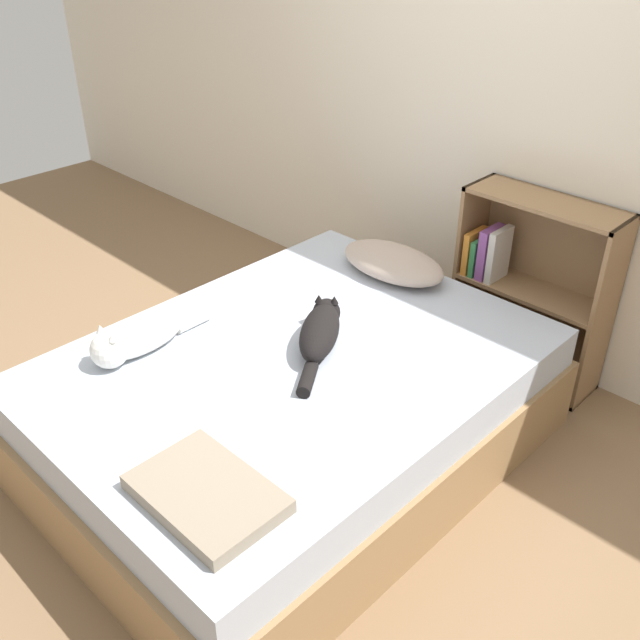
% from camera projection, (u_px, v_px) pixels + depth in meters
% --- Properties ---
extents(ground_plane, '(8.00, 8.00, 0.00)m').
position_uv_depth(ground_plane, '(296.00, 450.00, 3.08)').
color(ground_plane, '#846647').
extents(wall_back, '(8.00, 0.06, 2.50)m').
position_uv_depth(wall_back, '(507.00, 98.00, 3.26)').
color(wall_back, silver).
rests_on(wall_back, ground_plane).
extents(bed, '(1.48, 1.99, 0.50)m').
position_uv_depth(bed, '(295.00, 406.00, 2.95)').
color(bed, '#99754C').
rests_on(bed, ground_plane).
extents(pillow, '(0.55, 0.32, 0.12)m').
position_uv_depth(pillow, '(393.00, 262.00, 3.37)').
color(pillow, '#B29E8E').
rests_on(pillow, bed).
extents(cat_light, '(0.15, 0.55, 0.17)m').
position_uv_depth(cat_light, '(134.00, 341.00, 2.79)').
color(cat_light, white).
rests_on(cat_light, bed).
extents(cat_dark, '(0.39, 0.51, 0.14)m').
position_uv_depth(cat_dark, '(320.00, 331.00, 2.85)').
color(cat_dark, black).
rests_on(cat_dark, bed).
extents(bookshelf, '(0.72, 0.26, 0.91)m').
position_uv_depth(bookshelf, '(531.00, 282.00, 3.39)').
color(bookshelf, '#8E6B47').
rests_on(bookshelf, ground_plane).
extents(blanket_fold, '(0.46, 0.31, 0.05)m').
position_uv_depth(blanket_fold, '(207.00, 494.00, 2.15)').
color(blanket_fold, gray).
rests_on(blanket_fold, bed).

